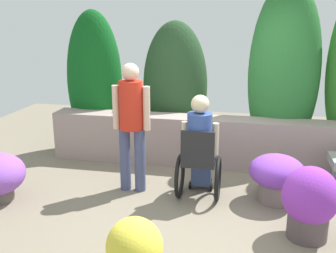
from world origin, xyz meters
TOP-DOWN VIEW (x-y plane):
  - ground_plane at (0.00, 0.00)m, footprint 10.06×10.06m
  - stone_retaining_wall at (0.00, 1.45)m, footprint 5.06×0.43m
  - hedge_backdrop at (0.48, 1.97)m, footprint 5.29×1.00m
  - person_in_wheelchair at (-0.08, 0.31)m, footprint 0.53×0.66m
  - person_standing_companion at (-0.96, 0.35)m, footprint 0.49×0.30m
  - flower_pot_terracotta_by_wall at (1.14, -0.43)m, footprint 0.56×0.56m
  - flower_pot_red_accent at (0.86, 0.37)m, footprint 0.67×0.67m

SIDE VIEW (x-z plane):
  - ground_plane at x=0.00m, z-range 0.00..0.00m
  - flower_pot_red_accent at x=0.86m, z-range 0.05..0.65m
  - stone_retaining_wall at x=0.00m, z-range 0.00..0.76m
  - flower_pot_terracotta_by_wall at x=1.14m, z-range 0.01..0.79m
  - person_in_wheelchair at x=-0.08m, z-range -0.04..1.29m
  - person_standing_companion at x=-0.96m, z-range 0.13..1.80m
  - hedge_backdrop at x=0.48m, z-range -0.17..2.80m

